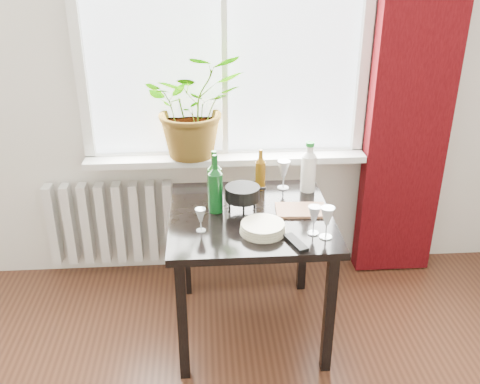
{
  "coord_description": "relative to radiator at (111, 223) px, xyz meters",
  "views": [
    {
      "loc": [
        -0.14,
        -0.94,
        2.04
      ],
      "look_at": [
        0.04,
        1.55,
        0.87
      ],
      "focal_mm": 40.0,
      "sensor_mm": 36.0,
      "label": 1
    }
  ],
  "objects": [
    {
      "name": "curtain",
      "position": [
        1.87,
        -0.06,
        0.92
      ],
      "size": [
        0.5,
        0.12,
        2.56
      ],
      "color": "#360408",
      "rests_on": "ground"
    },
    {
      "name": "wine_bottle_left",
      "position": [
        0.67,
        -0.53,
        0.52
      ],
      "size": [
        0.08,
        0.08,
        0.32
      ],
      "primitive_type": null,
      "rotation": [
        0.0,
        0.0,
        -0.09
      ],
      "color": "#10490E",
      "rests_on": "table"
    },
    {
      "name": "table",
      "position": [
        0.85,
        -0.63,
        0.27
      ],
      "size": [
        0.85,
        0.85,
        0.74
      ],
      "color": "black",
      "rests_on": "ground"
    },
    {
      "name": "fondue_pot",
      "position": [
        0.81,
        -0.59,
        0.43
      ],
      "size": [
        0.26,
        0.25,
        0.14
      ],
      "primitive_type": null,
      "rotation": [
        0.0,
        0.0,
        0.4
      ],
      "color": "black",
      "rests_on": "table"
    },
    {
      "name": "wineglass_back_center",
      "position": [
        1.07,
        -0.32,
        0.45
      ],
      "size": [
        0.08,
        0.08,
        0.18
      ],
      "primitive_type": null,
      "rotation": [
        0.0,
        0.0,
        -0.03
      ],
      "color": "silver",
      "rests_on": "table"
    },
    {
      "name": "wine_bottle_right",
      "position": [
        0.67,
        -0.58,
        0.52
      ],
      "size": [
        0.1,
        0.1,
        0.32
      ],
      "primitive_type": null,
      "rotation": [
        0.0,
        0.0,
        0.36
      ],
      "color": "#0D4416",
      "rests_on": "table"
    },
    {
      "name": "window",
      "position": [
        0.75,
        0.04,
        1.22
      ],
      "size": [
        1.72,
        0.08,
        1.62
      ],
      "color": "white",
      "rests_on": "ground"
    },
    {
      "name": "wineglass_back_left",
      "position": [
        0.67,
        -0.39,
        0.44
      ],
      "size": [
        0.09,
        0.09,
        0.16
      ],
      "primitive_type": null,
      "rotation": [
        0.0,
        0.0,
        -0.42
      ],
      "color": "silver",
      "rests_on": "table"
    },
    {
      "name": "bottle_amber",
      "position": [
        0.93,
        -0.32,
        0.48
      ],
      "size": [
        0.07,
        0.07,
        0.24
      ],
      "primitive_type": null,
      "rotation": [
        0.0,
        0.0,
        0.29
      ],
      "color": "brown",
      "rests_on": "table"
    },
    {
      "name": "cutting_board",
      "position": [
        1.12,
        -0.62,
        0.37
      ],
      "size": [
        0.28,
        0.19,
        0.01
      ],
      "primitive_type": "cube",
      "rotation": [
        0.0,
        0.0,
        -0.06
      ],
      "color": "#A76D4B",
      "rests_on": "table"
    },
    {
      "name": "wineglass_far_right",
      "position": [
        1.19,
        -0.9,
        0.44
      ],
      "size": [
        0.09,
        0.09,
        0.17
      ],
      "primitive_type": null,
      "rotation": [
        0.0,
        0.0,
        0.28
      ],
      "color": "white",
      "rests_on": "table"
    },
    {
      "name": "tv_remote",
      "position": [
        1.03,
        -0.96,
        0.37
      ],
      "size": [
        0.1,
        0.17,
        0.02
      ],
      "primitive_type": "cube",
      "rotation": [
        0.0,
        0.0,
        0.35
      ],
      "color": "black",
      "rests_on": "table"
    },
    {
      "name": "windowsill",
      "position": [
        0.75,
        -0.03,
        0.44
      ],
      "size": [
        1.72,
        0.2,
        0.04
      ],
      "color": "white",
      "rests_on": "ground"
    },
    {
      "name": "plate_stack",
      "position": [
        0.89,
        -0.83,
        0.38
      ],
      "size": [
        0.29,
        0.29,
        0.05
      ],
      "primitive_type": "cylinder",
      "rotation": [
        0.0,
        0.0,
        0.37
      ],
      "color": "beige",
      "rests_on": "table"
    },
    {
      "name": "potted_plant",
      "position": [
        0.56,
        -0.02,
        0.78
      ],
      "size": [
        0.66,
        0.6,
        0.64
      ],
      "primitive_type": "imported",
      "rotation": [
        0.0,
        0.0,
        0.19
      ],
      "color": "#32661B",
      "rests_on": "windowsill"
    },
    {
      "name": "cleaning_bottle",
      "position": [
        1.2,
        -0.36,
        0.51
      ],
      "size": [
        0.11,
        0.11,
        0.3
      ],
      "primitive_type": null,
      "rotation": [
        0.0,
        0.0,
        0.33
      ],
      "color": "white",
      "rests_on": "table"
    },
    {
      "name": "wineglass_front_left",
      "position": [
        0.59,
        -0.8,
        0.42
      ],
      "size": [
        0.06,
        0.06,
        0.12
      ],
      "primitive_type": null,
      "rotation": [
        0.0,
        0.0,
        -0.21
      ],
      "color": "#B5BFC2",
      "rests_on": "table"
    },
    {
      "name": "wineglass_front_right",
      "position": [
        1.14,
        -0.86,
        0.44
      ],
      "size": [
        0.07,
        0.07,
        0.15
      ],
      "primitive_type": null,
      "rotation": [
        0.0,
        0.0,
        -0.15
      ],
      "color": "#AFB3BC",
      "rests_on": "table"
    },
    {
      "name": "radiator",
      "position": [
        0.0,
        0.0,
        0.0
      ],
      "size": [
        0.8,
        0.1,
        0.55
      ],
      "color": "silver",
      "rests_on": "ground"
    }
  ]
}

